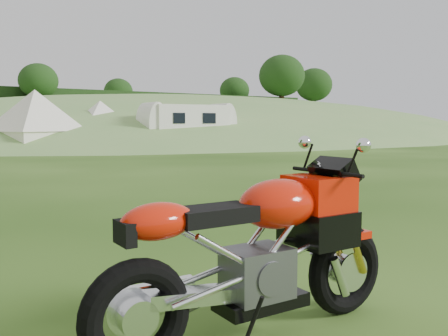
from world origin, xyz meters
TOP-DOWN VIEW (x-y plane):
  - ground at (0.00, 0.00)m, footprint 120.00×120.00m
  - hillside at (24.00, 40.00)m, footprint 80.00×64.00m
  - hedgerow at (24.00, 40.00)m, footprint 36.00×1.20m
  - sport_motorcycle at (-1.21, -1.71)m, footprint 2.29×0.76m
  - tent_mid at (4.19, 20.28)m, footprint 3.98×3.98m
  - tent_right at (8.12, 21.72)m, footprint 3.00×3.00m
  - caravan at (11.21, 17.79)m, footprint 5.24×2.88m

SIDE VIEW (x-z plane):
  - ground at x=0.00m, z-range 0.00..0.00m
  - hillside at x=24.00m, z-range -4.00..4.00m
  - hedgerow at x=24.00m, z-range -4.30..4.30m
  - sport_motorcycle at x=-1.21m, z-range 0.00..1.35m
  - caravan at x=11.21m, z-range 0.00..2.33m
  - tent_right at x=8.12m, z-range 0.00..2.58m
  - tent_mid at x=4.19m, z-range 0.00..2.81m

